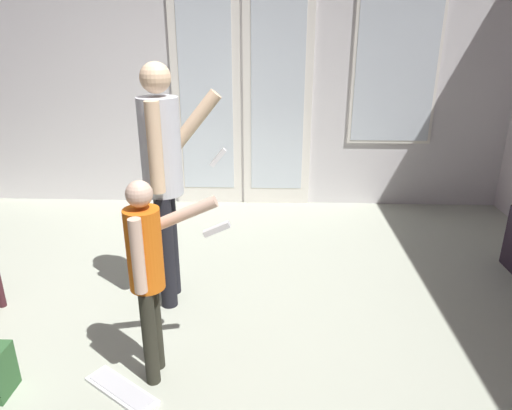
{
  "coord_description": "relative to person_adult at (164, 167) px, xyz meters",
  "views": [
    {
      "loc": [
        0.76,
        -2.21,
        1.71
      ],
      "look_at": [
        0.67,
        0.2,
        0.8
      ],
      "focal_mm": 32.08,
      "sensor_mm": 36.0,
      "label": 1
    }
  ],
  "objects": [
    {
      "name": "ground_plane",
      "position": [
        -0.09,
        -0.48,
        -0.94
      ],
      "size": [
        6.32,
        4.93,
        0.02
      ],
      "primitive_type": "cube",
      "color": "#B3B9A5"
    },
    {
      "name": "wall_back_with_doors",
      "position": [
        0.0,
        1.95,
        0.42
      ],
      "size": [
        6.32,
        0.09,
        2.78
      ],
      "color": "silver",
      "rests_on": "ground_plane"
    },
    {
      "name": "loose_keyboard",
      "position": [
        -0.08,
        -0.89,
        -0.92
      ],
      "size": [
        0.44,
        0.35,
        0.02
      ],
      "color": "white",
      "rests_on": "ground_plane"
    },
    {
      "name": "person_child",
      "position": [
        0.08,
        -0.74,
        -0.28
      ],
      "size": [
        0.49,
        0.3,
        1.08
      ],
      "color": "#2D2C22",
      "rests_on": "ground_plane"
    },
    {
      "name": "person_adult",
      "position": [
        0.0,
        0.0,
        0.0
      ],
      "size": [
        0.51,
        0.44,
        1.56
      ],
      "color": "black",
      "rests_on": "ground_plane"
    }
  ]
}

